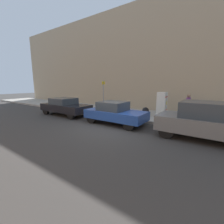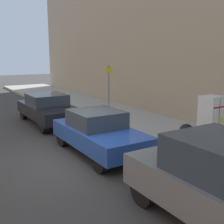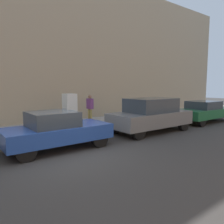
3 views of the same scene
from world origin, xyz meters
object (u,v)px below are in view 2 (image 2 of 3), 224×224
object	(u,v)px
fire_hydrant	(101,115)
trash_bag	(186,131)
street_sign_post	(109,93)
discarded_refrigerator	(211,123)
parked_sedan_dark	(48,108)
parked_hatchback_blue	(99,132)

from	to	relation	value
fire_hydrant	trash_bag	xyz separation A→B (m)	(-1.68, 3.60, -0.16)
street_sign_post	trash_bag	bearing A→B (deg)	117.69
trash_bag	street_sign_post	bearing A→B (deg)	-62.31
discarded_refrigerator	parked_sedan_dark	xyz separation A→B (m)	(3.03, -7.01, -0.33)
trash_bag	parked_sedan_dark	distance (m)	6.60
fire_hydrant	parked_hatchback_blue	distance (m)	3.37
trash_bag	parked_sedan_dark	world-z (taller)	parked_sedan_dark
fire_hydrant	parked_hatchback_blue	xyz separation A→B (m)	(1.73, 2.90, 0.13)
fire_hydrant	trash_bag	size ratio (longest dim) A/B	1.56
discarded_refrigerator	trash_bag	size ratio (longest dim) A/B	3.35
fire_hydrant	parked_sedan_dark	size ratio (longest dim) A/B	0.19
discarded_refrigerator	parked_hatchback_blue	xyz separation A→B (m)	(3.03, -2.06, -0.34)
parked_sedan_dark	fire_hydrant	bearing A→B (deg)	130.12
street_sign_post	fire_hydrant	world-z (taller)	street_sign_post
discarded_refrigerator	parked_hatchback_blue	bearing A→B (deg)	-34.18
discarded_refrigerator	trash_bag	bearing A→B (deg)	-105.18
trash_bag	discarded_refrigerator	bearing A→B (deg)	74.82
fire_hydrant	parked_sedan_dark	distance (m)	2.68
parked_hatchback_blue	street_sign_post	bearing A→B (deg)	-127.78
discarded_refrigerator	parked_sedan_dark	distance (m)	7.64
fire_hydrant	parked_hatchback_blue	bearing A→B (deg)	59.22
fire_hydrant	trash_bag	bearing A→B (deg)	115.01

